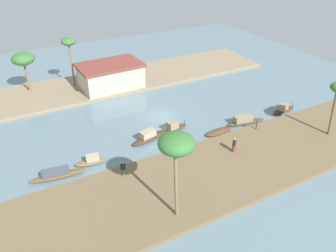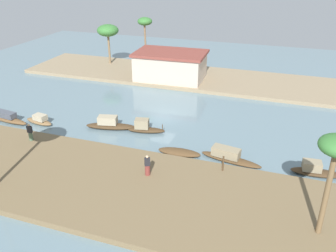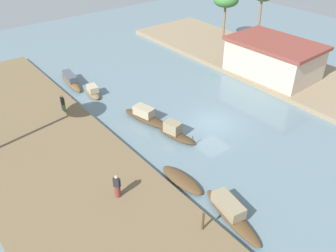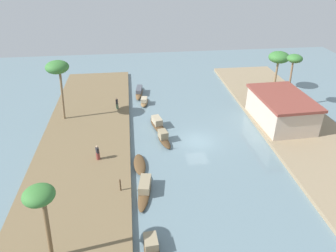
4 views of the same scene
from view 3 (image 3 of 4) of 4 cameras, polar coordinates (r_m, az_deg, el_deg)
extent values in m
plane|color=slate|center=(30.49, 7.36, 0.55)|extent=(73.86, 73.86, 0.00)
cube|color=brown|center=(24.53, -15.26, -9.24)|extent=(47.71, 10.26, 0.43)
cube|color=#937F60|center=(39.82, 21.03, 7.05)|extent=(47.71, 10.26, 0.43)
ellipsoid|color=#47331E|center=(28.17, 1.41, -1.64)|extent=(3.67, 1.73, 0.45)
cube|color=gray|center=(28.00, 0.77, -0.21)|extent=(1.47, 1.17, 0.89)
cylinder|color=#47331E|center=(27.17, 4.03, -2.08)|extent=(0.07, 0.07, 0.49)
ellipsoid|color=#47331E|center=(30.31, -3.46, 1.17)|extent=(5.06, 2.27, 0.53)
cube|color=tan|center=(30.13, -3.90, 2.40)|extent=(1.98, 1.33, 0.78)
ellipsoid|color=brown|center=(22.11, 10.28, -14.21)|extent=(5.23, 1.91, 0.41)
cube|color=gray|center=(21.93, 9.71, -12.45)|extent=(2.40, 1.36, 0.74)
ellipsoid|color=brown|center=(35.38, -12.13, 5.37)|extent=(3.34, 1.48, 0.47)
cube|color=tan|center=(34.94, -12.10, 5.96)|extent=(1.42, 1.04, 0.57)
ellipsoid|color=brown|center=(38.03, -15.41, 6.96)|extent=(5.44, 1.62, 0.52)
cube|color=#4C515B|center=(37.92, -15.59, 7.76)|extent=(2.64, 1.12, 0.57)
ellipsoid|color=brown|center=(24.08, 2.25, -8.68)|extent=(3.73, 1.36, 0.48)
cylinder|color=#4C664C|center=(32.09, -16.50, 2.84)|extent=(0.38, 0.38, 0.78)
cube|color=#232328|center=(31.76, -16.70, 3.93)|extent=(0.46, 0.28, 0.62)
sphere|color=tan|center=(31.57, -16.82, 4.59)|extent=(0.21, 0.21, 0.21)
cylinder|color=brown|center=(22.61, -8.15, -10.37)|extent=(0.52, 0.52, 0.81)
cube|color=#232328|center=(22.12, -8.29, -9.01)|extent=(0.48, 0.39, 0.64)
sphere|color=tan|center=(21.84, -8.38, -8.18)|extent=(0.22, 0.22, 0.22)
cylinder|color=#4C3823|center=(20.50, 5.68, -15.07)|extent=(0.14, 0.14, 1.24)
cylinder|color=#7F6647|center=(43.38, 14.44, 15.09)|extent=(0.25, 0.57, 6.30)
cylinder|color=#7F6647|center=(48.28, 9.06, 16.23)|extent=(0.31, 0.35, 4.29)
ellipsoid|color=#387533|center=(47.57, 9.36, 19.43)|extent=(3.15, 3.15, 1.73)
cube|color=#C6B29E|center=(38.87, 16.62, 10.25)|extent=(8.86, 6.01, 3.24)
cube|color=brown|center=(38.25, 17.05, 12.70)|extent=(9.40, 6.37, 0.33)
camera|label=1|loc=(37.81, -68.90, 21.17)|focal=35.32mm
camera|label=2|loc=(14.38, -98.82, -10.37)|focal=37.64mm
camera|label=4|loc=(17.83, 104.62, 3.70)|focal=33.64mm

